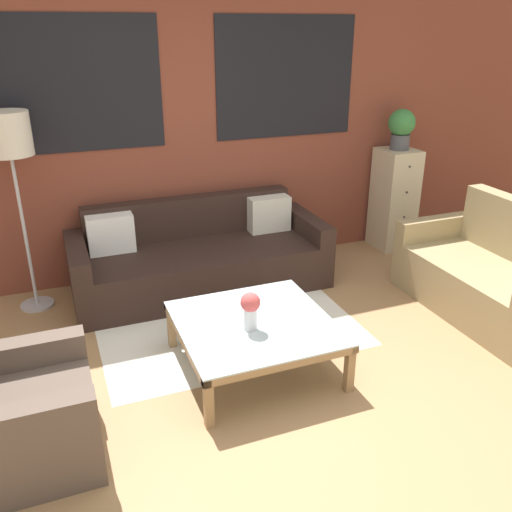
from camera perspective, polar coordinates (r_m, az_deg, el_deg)
name	(u,v)px	position (r m, az deg, el deg)	size (l,w,h in m)	color
ground_plane	(299,409)	(3.59, 4.59, -15.79)	(16.00, 16.00, 0.00)	#9E754C
wall_back_brick	(189,125)	(5.16, -7.03, 13.51)	(8.40, 0.09, 2.80)	brown
rug	(227,325)	(4.46, -3.11, -7.24)	(2.03, 1.44, 0.00)	silver
couch_dark	(200,259)	(5.01, -5.94, -0.29)	(2.28, 0.88, 0.78)	black
settee_vintage	(492,278)	(4.94, 23.61, -2.09)	(0.80, 1.53, 0.92)	#99845B
armchair_corner	(13,418)	(3.36, -24.24, -15.27)	(0.80, 0.78, 0.84)	brown
coffee_table	(254,328)	(3.79, -0.16, -7.55)	(1.04, 1.04, 0.37)	silver
floor_lamp	(9,143)	(4.67, -24.59, 10.80)	(0.36, 0.36, 1.66)	#B2B2B7
drawer_cabinet	(394,199)	(6.02, 14.31, 5.80)	(0.37, 0.42, 1.07)	#C6B793
potted_plant	(401,127)	(5.85, 15.05, 12.98)	(0.27, 0.27, 0.41)	#47474C
flower_vase	(250,308)	(3.60, -0.60, -5.49)	(0.13, 0.13, 0.27)	silver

